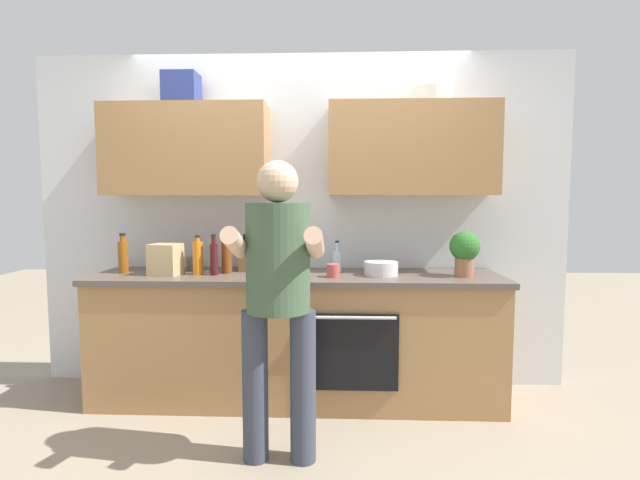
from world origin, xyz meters
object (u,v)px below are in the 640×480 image
person_standing (278,287)px  potted_herb (465,250)px  mixing_bowl (381,268)px  grocery_bag_bread (166,259)px  bottle_juice (198,257)px  cup_ceramic (333,271)px  bottle_syrup (123,256)px  bottle_vinegar (227,256)px  bottle_water (337,261)px  bottle_wine (214,258)px  cup_coffee (296,269)px  cup_stoneware (193,263)px  knife_block (247,256)px

person_standing → potted_herb: 1.40m
mixing_bowl → grocery_bag_bread: grocery_bag_bread is taller
bottle_juice → cup_ceramic: (0.94, -0.07, -0.08)m
bottle_syrup → cup_ceramic: (1.49, -0.12, -0.08)m
bottle_vinegar → potted_herb: size_ratio=0.95×
bottle_vinegar → mixing_bowl: size_ratio=1.27×
bottle_juice → cup_ceramic: bearing=-4.5°
bottle_water → bottle_wine: (-0.85, -0.16, 0.04)m
bottle_syrup → person_standing: bearing=-34.2°
bottle_wine → potted_herb: potted_herb is taller
bottle_syrup → cup_coffee: 1.24m
bottle_vinegar → cup_stoneware: (-0.29, 0.15, -0.07)m
cup_stoneware → knife_block: 0.42m
bottle_vinegar → bottle_juice: bottle_vinegar is taller
bottle_water → knife_block: size_ratio=0.84×
mixing_bowl → knife_block: size_ratio=0.86×
cup_stoneware → mixing_bowl: size_ratio=0.42×
person_standing → mixing_bowl: bearing=52.2°
mixing_bowl → grocery_bag_bread: size_ratio=1.08×
bottle_syrup → cup_ceramic: size_ratio=3.21×
bottle_vinegar → mixing_bowl: (1.08, -0.05, -0.07)m
cup_stoneware → cup_ceramic: size_ratio=1.11×
cup_stoneware → knife_block: bearing=-5.9°
cup_coffee → potted_herb: bearing=1.8°
cup_ceramic → knife_block: bearing=158.2°
mixing_bowl → bottle_syrup: bearing=178.9°
cup_ceramic → mixing_bowl: (0.33, 0.09, 0.00)m
bottle_vinegar → grocery_bag_bread: bearing=-167.6°
bottle_wine → mixing_bowl: (1.15, 0.03, -0.07)m
mixing_bowl → person_standing: bearing=-127.8°
bottle_syrup → grocery_bag_bread: bearing=-12.0°
knife_block → grocery_bag_bread: knife_block is taller
bottle_wine → cup_coffee: bearing=-2.5°
bottle_juice → bottle_wine: (0.12, -0.02, -0.00)m
grocery_bag_bread → cup_coffee: bearing=-1.4°
bottle_juice → bottle_wine: bottle_wine is taller
bottle_vinegar → bottle_syrup: bearing=-178.5°
cup_coffee → mixing_bowl: (0.59, 0.06, -0.00)m
bottle_juice → grocery_bag_bread: size_ratio=1.28×
person_standing → mixing_bowl: 1.00m
knife_block → grocery_bag_bread: size_ratio=1.26×
bottle_wine → knife_block: bottle_wine is taller
bottle_water → grocery_bag_bread: 1.20m
bottle_water → cup_ceramic: size_ratio=2.56×
person_standing → bottle_vinegar: size_ratio=5.52×
person_standing → potted_herb: (1.17, 0.76, 0.12)m
bottle_water → cup_coffee: 0.34m
bottle_syrup → cup_coffee: bearing=-4.3°
cup_coffee → mixing_bowl: bearing=5.7°
person_standing → bottle_juice: size_ratio=5.92×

